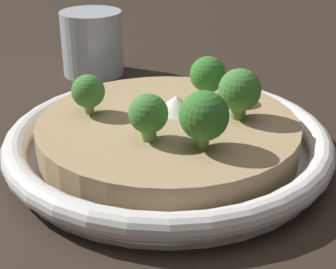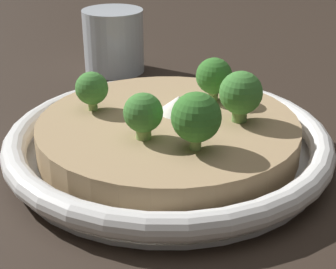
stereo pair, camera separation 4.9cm
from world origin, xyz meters
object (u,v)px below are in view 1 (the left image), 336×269
Objects in this scene: broccoli_back at (88,92)px; drinking_glass at (92,43)px; broccoli_front_left at (204,116)px; broccoli_front at (240,91)px; risotto_bowl at (168,139)px; broccoli_left at (149,115)px; broccoli_right at (208,75)px.

broccoli_back is 0.44× the size of drinking_glass.
broccoli_front_left is 0.58× the size of drinking_glass.
drinking_glass is at bearing 56.68° from broccoli_front.
risotto_bowl is 0.06m from broccoli_left.
broccoli_right is at bearing -121.62° from drinking_glass.
broccoli_left is 0.11m from broccoli_right.
risotto_bowl is 0.08m from broccoli_right.
drinking_glass reaches higher than broccoli_back.
drinking_glass is (0.21, 0.11, -0.02)m from broccoli_back.
broccoli_right is (0.07, -0.02, 0.05)m from risotto_bowl.
broccoli_front reaches higher than risotto_bowl.
broccoli_front reaches higher than broccoli_right.
broccoli_back is (-0.04, 0.14, -0.01)m from broccoli_front.
broccoli_back is (-0.08, 0.09, -0.00)m from broccoli_right.
broccoli_front is 1.08× the size of broccoli_right.
risotto_bowl is 3.57× the size of drinking_glass.
risotto_bowl is 0.09m from broccoli_back.
broccoli_back is at bearing 68.11° from broccoli_left.
broccoli_right is (0.04, 0.04, -0.00)m from broccoli_front.
broccoli_front is at bearing -72.43° from broccoli_back.
broccoli_front is 0.06m from broccoli_right.
drinking_glass is (0.19, 0.19, 0.02)m from risotto_bowl.
broccoli_right reaches higher than risotto_bowl.
broccoli_right is at bearing -8.31° from broccoli_left.
risotto_bowl is 6.20× the size of broccoli_front_left.
broccoli_back is at bearing 100.08° from risotto_bowl.
broccoli_front is (0.03, -0.06, 0.05)m from risotto_bowl.
broccoli_back is (0.03, 0.08, -0.00)m from broccoli_left.
broccoli_right is at bearing -14.24° from risotto_bowl.
broccoli_back is at bearing 77.17° from broccoli_front_left.
drinking_glass is at bearing 28.98° from broccoli_back.
broccoli_front_left reaches higher than drinking_glass.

